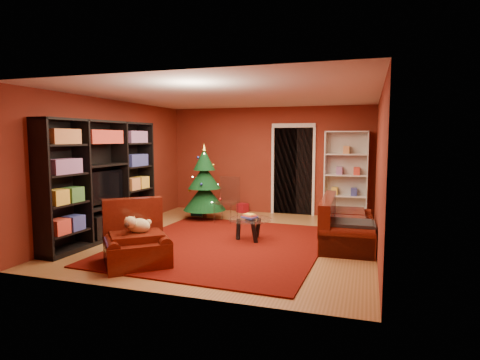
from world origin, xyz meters
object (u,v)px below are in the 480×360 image
(white_bookshelf, at_px, (346,175))
(dog, at_px, (139,226))
(armchair, at_px, (136,239))
(christmas_tree, at_px, (204,183))
(rug, at_px, (223,244))
(coffee_table, at_px, (250,230))
(sofa, at_px, (348,220))
(media_unit, at_px, (102,181))
(gift_box_red, at_px, (243,208))
(acrylic_chair, at_px, (226,202))
(gift_box_teal, at_px, (197,210))

(white_bookshelf, bearing_deg, dog, -121.69)
(armchair, relative_size, dog, 2.43)
(christmas_tree, bearing_deg, rug, -59.15)
(christmas_tree, distance_m, coffee_table, 2.31)
(christmas_tree, bearing_deg, sofa, -20.83)
(media_unit, xyz_separation_m, white_bookshelf, (4.12, 3.30, -0.08))
(dog, height_order, sofa, sofa)
(armchair, bearing_deg, media_unit, 101.00)
(gift_box_red, height_order, armchair, armchair)
(dog, distance_m, acrylic_chair, 3.07)
(sofa, height_order, acrylic_chair, acrylic_chair)
(dog, relative_size, acrylic_chair, 0.44)
(media_unit, height_order, gift_box_teal, media_unit)
(coffee_table, bearing_deg, christmas_tree, 134.39)
(gift_box_red, bearing_deg, gift_box_teal, -143.94)
(gift_box_teal, xyz_separation_m, gift_box_red, (0.93, 0.68, -0.02))
(dog, height_order, coffee_table, dog)
(gift_box_teal, xyz_separation_m, acrylic_chair, (0.98, -0.66, 0.32))
(gift_box_red, bearing_deg, armchair, -92.85)
(gift_box_red, relative_size, acrylic_chair, 0.24)
(dog, xyz_separation_m, acrylic_chair, (0.26, 3.06, -0.11))
(gift_box_red, height_order, dog, dog)
(rug, distance_m, armchair, 1.68)
(armchair, height_order, acrylic_chair, acrylic_chair)
(white_bookshelf, height_order, dog, white_bookshelf)
(white_bookshelf, height_order, armchair, white_bookshelf)
(christmas_tree, relative_size, dog, 4.33)
(sofa, bearing_deg, armchair, 125.33)
(gift_box_teal, distance_m, armchair, 3.86)
(rug, bearing_deg, coffee_table, 47.14)
(sofa, bearing_deg, dog, 124.48)
(sofa, relative_size, acrylic_chair, 2.12)
(christmas_tree, xyz_separation_m, sofa, (3.23, -1.23, -0.43))
(rug, distance_m, media_unit, 2.50)
(dog, bearing_deg, rug, 18.62)
(armchair, distance_m, acrylic_chair, 3.14)
(media_unit, distance_m, white_bookshelf, 5.28)
(rug, distance_m, acrylic_chair, 1.85)
(media_unit, relative_size, dog, 7.05)
(media_unit, bearing_deg, white_bookshelf, 41.15)
(sofa, bearing_deg, acrylic_chair, 68.15)
(media_unit, distance_m, coffee_table, 2.84)
(gift_box_teal, distance_m, gift_box_red, 1.16)
(coffee_table, bearing_deg, gift_box_teal, 134.07)
(christmas_tree, relative_size, white_bookshelf, 0.84)
(gift_box_red, bearing_deg, dog, -92.82)
(sofa, bearing_deg, coffee_table, 100.19)
(armchair, bearing_deg, sofa, -3.02)
(gift_box_red, relative_size, white_bookshelf, 0.11)
(gift_box_teal, height_order, gift_box_red, gift_box_teal)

